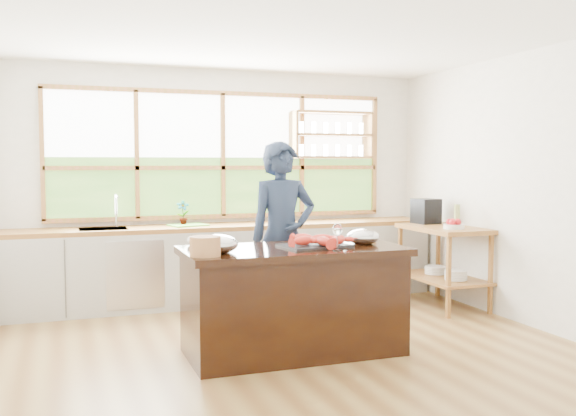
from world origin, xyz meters
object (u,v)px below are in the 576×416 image
cook (283,237)px  espresso_machine (426,211)px  island (293,300)px  wicker_basket (205,246)px

cook → espresso_machine: cook is taller
island → cook: size_ratio=1.02×
island → wicker_basket: (-0.80, -0.24, 0.52)m
island → espresso_machine: size_ratio=6.38×
espresso_machine → wicker_basket: espresso_machine is taller
cook → wicker_basket: cook is taller
island → espresso_machine: (2.19, 1.47, 0.59)m
island → espresso_machine: 2.70m
espresso_machine → wicker_basket: size_ratio=1.23×
island → wicker_basket: 0.99m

